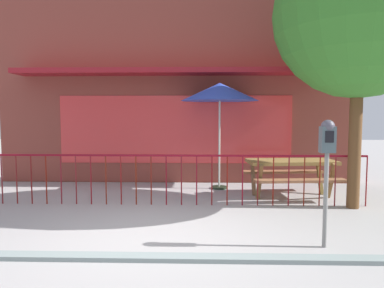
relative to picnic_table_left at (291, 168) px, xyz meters
name	(u,v)px	position (x,y,z in m)	size (l,w,h in m)	color
ground	(153,239)	(-2.55, -2.66, -0.61)	(40.00, 40.00, 0.00)	#9E9A99
pub_storefront	(176,77)	(-2.55, 1.74, 2.06)	(8.97, 1.27, 5.38)	#552112
patio_fence_front	(166,170)	(-2.55, -0.77, 0.05)	(7.56, 0.04, 0.97)	maroon
picnic_table_left	(291,168)	(0.00, 0.00, 0.00)	(1.91, 1.51, 0.79)	olive
patio_umbrella	(220,93)	(-1.47, 0.78, 1.62)	(1.77, 1.77, 2.45)	black
parking_meter_near	(327,150)	(-0.27, -2.90, 0.67)	(0.18, 0.17, 1.66)	gray
street_tree	(360,12)	(0.93, -0.89, 2.92)	(3.06, 3.06, 5.07)	brown
curb_edge	(144,260)	(-2.55, -3.37, -0.61)	(12.56, 0.20, 0.11)	gray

